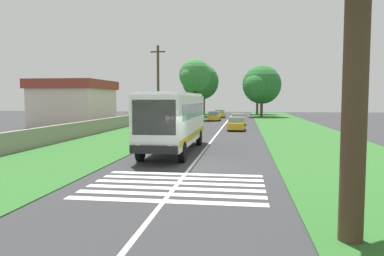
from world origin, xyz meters
name	(u,v)px	position (x,y,z in m)	size (l,w,h in m)	color
ground	(192,165)	(0.00, 0.00, 0.00)	(160.00, 160.00, 0.00)	#333335
grass_verge_left	(128,135)	(15.00, 8.20, 0.02)	(120.00, 8.00, 0.04)	#2D6628
grass_verge_right	(309,137)	(15.00, -8.20, 0.02)	(120.00, 8.00, 0.04)	#2D6628
centre_line	(215,136)	(15.00, 0.00, 0.00)	(110.00, 0.16, 0.01)	silver
coach_bus	(175,118)	(4.71, 1.80, 2.15)	(11.16, 2.62, 3.73)	white
zebra_crossing	(176,186)	(-4.61, 0.00, 0.00)	(4.95, 6.80, 0.01)	silver
trailing_car_0	(236,124)	(21.76, -1.72, 0.67)	(4.30, 1.78, 1.43)	gold
trailing_car_1	(238,120)	(30.37, -1.75, 0.67)	(4.30, 1.78, 1.43)	gold
trailing_car_2	(214,116)	(39.39, 2.07, 0.67)	(4.30, 1.78, 1.43)	gold
trailing_car_3	(220,114)	(48.97, 1.83, 0.67)	(4.30, 1.78, 1.43)	gold
roadside_tree_left_0	(195,76)	(40.81, 5.33, 6.93)	(5.88, 5.07, 9.59)	#3D2D1E
roadside_tree_left_1	(200,83)	(53.09, 5.93, 6.47)	(8.02, 6.84, 10.03)	#3D2D1E
roadside_tree_left_2	(203,81)	(63.92, 6.50, 7.26)	(6.71, 5.97, 10.36)	brown
roadside_tree_right_1	(261,86)	(52.56, -5.52, 5.79)	(8.86, 7.14, 9.54)	brown
roadside_tree_right_2	(257,85)	(63.95, -5.15, 6.36)	(6.83, 5.91, 9.43)	#4C3826
utility_pole	(158,88)	(16.43, 5.58, 4.37)	(0.24, 1.40, 8.36)	#473828
roadside_wall	(111,124)	(20.00, 11.60, 0.70)	(70.00, 0.40, 1.32)	gray
roadside_building	(74,103)	(26.02, 18.59, 2.90)	(9.95, 8.27, 5.67)	beige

